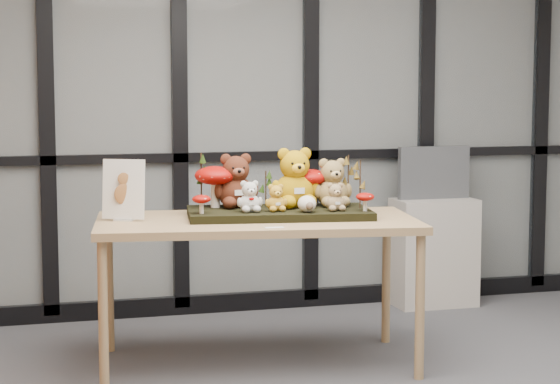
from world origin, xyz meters
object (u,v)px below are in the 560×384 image
object	(u,v)px
bear_tan_back	(332,180)
bear_beige_small	(335,195)
bear_small_yellow	(276,196)
plush_cream_hedgehog	(307,203)
mushroom_back_left	(215,185)
display_table	(257,231)
mushroom_front_right	(365,201)
sign_holder	(124,192)
bear_brown_medium	(236,178)
mushroom_back_right	(310,186)
monitor	(434,173)
bear_white_bow	(249,195)
mushroom_front_left	(202,203)
diorama_tray	(279,213)
cabinet	(434,252)
bear_pooh_yellow	(294,174)

from	to	relation	value
bear_tan_back	bear_beige_small	world-z (taller)	bear_tan_back
bear_small_yellow	plush_cream_hedgehog	distance (m)	0.17
mushroom_back_left	bear_tan_back	bearing A→B (deg)	-10.32
bear_small_yellow	mushroom_back_left	world-z (taller)	mushroom_back_left
display_table	mushroom_front_right	world-z (taller)	mushroom_front_right
display_table	sign_holder	size ratio (longest dim) A/B	5.57
bear_brown_medium	mushroom_back_right	distance (m)	0.42
sign_holder	monitor	world-z (taller)	sign_holder
mushroom_front_right	bear_small_yellow	bearing A→B (deg)	165.05
display_table	bear_brown_medium	world-z (taller)	bear_brown_medium
bear_brown_medium	bear_white_bow	size ratio (longest dim) A/B	1.77
bear_brown_medium	mushroom_front_right	bearing A→B (deg)	-20.59
monitor	bear_brown_medium	bearing A→B (deg)	-150.19
bear_small_yellow	mushroom_front_left	world-z (taller)	bear_small_yellow
mushroom_back_left	sign_holder	bearing A→B (deg)	-170.36
mushroom_back_left	sign_holder	distance (m)	0.53
bear_brown_medium	mushroom_back_right	xyz separation A→B (m)	(0.42, -0.04, -0.05)
mushroom_back_left	sign_holder	xyz separation A→B (m)	(-0.52, -0.09, -0.02)
bear_brown_medium	sign_holder	size ratio (longest dim) A/B	1.00
plush_cream_hedgehog	mushroom_back_left	world-z (taller)	mushroom_back_left
mushroom_front_right	bear_beige_small	bearing A→B (deg)	158.83
mushroom_front_left	bear_small_yellow	bearing A→B (deg)	-1.72
diorama_tray	sign_holder	world-z (taller)	sign_holder
display_table	cabinet	world-z (taller)	display_table
display_table	plush_cream_hedgehog	xyz separation A→B (m)	(0.25, -0.12, 0.16)
mushroom_front_left	cabinet	world-z (taller)	mushroom_front_left
bear_brown_medium	mushroom_back_left	bearing A→B (deg)	177.63
bear_white_bow	cabinet	world-z (taller)	bear_white_bow
mushroom_back_left	diorama_tray	bearing A→B (deg)	-27.89
plush_cream_hedgehog	bear_brown_medium	bearing A→B (deg)	143.87
bear_white_bow	monitor	xyz separation A→B (m)	(1.60, 1.14, -0.02)
bear_brown_medium	sign_holder	distance (m)	0.64
display_table	mushroom_front_left	bearing A→B (deg)	-166.85
mushroom_back_left	cabinet	bearing A→B (deg)	27.14
bear_white_bow	mushroom_front_right	bearing A→B (deg)	-4.16
bear_white_bow	sign_holder	size ratio (longest dim) A/B	0.57
bear_pooh_yellow	bear_brown_medium	bearing A→B (deg)	174.67
bear_brown_medium	bear_beige_small	size ratio (longest dim) A/B	1.97
mushroom_back_left	mushroom_back_right	distance (m)	0.53
bear_tan_back	mushroom_front_right	bearing A→B (deg)	-60.11
bear_tan_back	plush_cream_hedgehog	xyz separation A→B (m)	(-0.22, -0.22, -0.10)
bear_small_yellow	diorama_tray	bearing A→B (deg)	72.73
diorama_tray	cabinet	bearing A→B (deg)	45.36
mushroom_back_left	mushroom_front_left	xyz separation A→B (m)	(-0.13, -0.24, -0.07)
mushroom_front_left	mushroom_front_right	xyz separation A→B (m)	(0.87, -0.14, -0.00)
display_table	mushroom_front_right	bearing A→B (deg)	-7.40
plush_cream_hedgehog	mushroom_front_left	bearing A→B (deg)	178.73
mushroom_back_left	monitor	bearing A→B (deg)	27.62
bear_tan_back	bear_beige_small	distance (m)	0.22
bear_brown_medium	mushroom_front_left	world-z (taller)	bear_brown_medium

